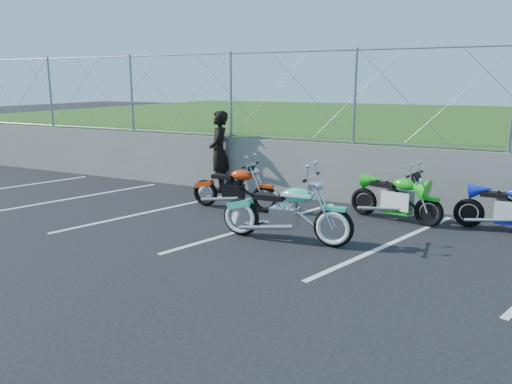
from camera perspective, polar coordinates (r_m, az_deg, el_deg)
The scene contains 10 objects.
ground at distance 8.44m, azimuth -2.53°, elevation -5.54°, with size 90.00×90.00×0.00m, color black.
retaining_wall at distance 11.38m, azimuth 6.03°, elevation 2.52°, with size 30.00×0.22×1.30m, color slate.
grass_field at distance 20.96m, azimuth 15.79°, elevation 6.69°, with size 30.00×20.00×1.30m, color #214713.
chain_link_fence at distance 11.21m, azimuth 6.23°, elevation 10.85°, with size 28.00×0.03×2.00m.
parking_lines at distance 8.84m, azimuth 7.50°, elevation -4.76°, with size 18.29×4.31×0.01m.
cruiser_turquoise at distance 8.27m, azimuth 3.60°, elevation -2.61°, with size 2.30×0.72×1.14m.
naked_orange at distance 10.36m, azimuth -2.38°, elevation 0.26°, with size 1.95×0.66×0.97m.
sportbike_green at distance 9.85m, azimuth 15.77°, elevation -0.86°, with size 1.83×0.66×0.96m.
sportbike_blue at distance 9.85m, azimuth 27.02°, elevation -1.84°, with size 1.81×0.64×0.93m.
person_standing at distance 11.99m, azimuth -4.25°, elevation 4.62°, with size 0.71×0.46×1.94m, color black.
Camera 1 is at (3.91, -7.00, 2.61)m, focal length 35.00 mm.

